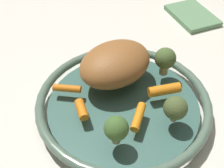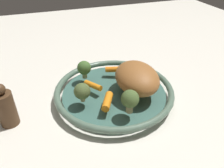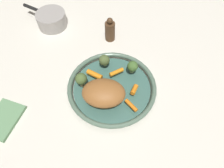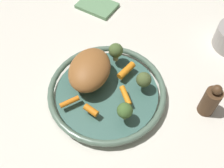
{
  "view_description": "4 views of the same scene",
  "coord_description": "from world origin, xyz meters",
  "px_view_note": "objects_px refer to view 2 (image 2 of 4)",
  "views": [
    {
      "loc": [
        -0.31,
        0.3,
        0.48
      ],
      "look_at": [
        0.02,
        0.02,
        0.07
      ],
      "focal_mm": 50.34,
      "sensor_mm": 36.0,
      "label": 1
    },
    {
      "loc": [
        -0.18,
        -0.5,
        0.4
      ],
      "look_at": [
        -0.01,
        -0.0,
        0.05
      ],
      "focal_mm": 35.46,
      "sensor_mm": 36.0,
      "label": 2
    },
    {
      "loc": [
        0.45,
        0.01,
        0.73
      ],
      "look_at": [
        0.02,
        0.0,
        0.08
      ],
      "focal_mm": 34.06,
      "sensor_mm": 36.0,
      "label": 3
    },
    {
      "loc": [
        -0.11,
        0.4,
        0.65
      ],
      "look_at": [
        -0.01,
        -0.0,
        0.06
      ],
      "focal_mm": 40.78,
      "sensor_mm": 36.0,
      "label": 4
    }
  ],
  "objects_px": {
    "serving_bowl": "(114,92)",
    "broccoli_floret_mid": "(84,68)",
    "baby_carrot_right": "(132,68)",
    "baby_carrot_back": "(107,101)",
    "broccoli_floret_small": "(82,91)",
    "baby_carrot_left": "(112,69)",
    "pepper_mill": "(6,107)",
    "baby_carrot_near_rim": "(93,85)",
    "broccoli_floret_large": "(132,99)",
    "roast_chicken_piece": "(137,78)"
  },
  "relations": [
    {
      "from": "serving_bowl",
      "to": "broccoli_floret_mid",
      "type": "distance_m",
      "value": 0.12
    },
    {
      "from": "baby_carrot_right",
      "to": "baby_carrot_back",
      "type": "height_order",
      "value": "baby_carrot_back"
    },
    {
      "from": "serving_bowl",
      "to": "broccoli_floret_small",
      "type": "xyz_separation_m",
      "value": [
        -0.1,
        -0.03,
        0.05
      ]
    },
    {
      "from": "baby_carrot_left",
      "to": "broccoli_floret_small",
      "type": "bearing_deg",
      "value": -136.18
    },
    {
      "from": "broccoli_floret_mid",
      "to": "pepper_mill",
      "type": "bearing_deg",
      "value": -156.79
    },
    {
      "from": "baby_carrot_right",
      "to": "baby_carrot_near_rim",
      "type": "bearing_deg",
      "value": -159.5
    },
    {
      "from": "baby_carrot_right",
      "to": "pepper_mill",
      "type": "distance_m",
      "value": 0.39
    },
    {
      "from": "baby_carrot_near_rim",
      "to": "broccoli_floret_large",
      "type": "distance_m",
      "value": 0.15
    },
    {
      "from": "roast_chicken_piece",
      "to": "baby_carrot_left",
      "type": "distance_m",
      "value": 0.12
    },
    {
      "from": "pepper_mill",
      "to": "roast_chicken_piece",
      "type": "bearing_deg",
      "value": -2.03
    },
    {
      "from": "roast_chicken_piece",
      "to": "baby_carrot_near_rim",
      "type": "relative_size",
      "value": 2.64
    },
    {
      "from": "roast_chicken_piece",
      "to": "broccoli_floret_large",
      "type": "bearing_deg",
      "value": -121.76
    },
    {
      "from": "baby_carrot_right",
      "to": "pepper_mill",
      "type": "bearing_deg",
      "value": -166.94
    },
    {
      "from": "serving_bowl",
      "to": "broccoli_floret_mid",
      "type": "height_order",
      "value": "broccoli_floret_mid"
    },
    {
      "from": "serving_bowl",
      "to": "baby_carrot_left",
      "type": "bearing_deg",
      "value": 74.88
    },
    {
      "from": "baby_carrot_near_rim",
      "to": "baby_carrot_right",
      "type": "distance_m",
      "value": 0.16
    },
    {
      "from": "roast_chicken_piece",
      "to": "baby_carrot_near_rim",
      "type": "xyz_separation_m",
      "value": [
        -0.12,
        0.05,
        -0.03
      ]
    },
    {
      "from": "baby_carrot_back",
      "to": "broccoli_floret_mid",
      "type": "distance_m",
      "value": 0.15
    },
    {
      "from": "broccoli_floret_small",
      "to": "pepper_mill",
      "type": "distance_m",
      "value": 0.19
    },
    {
      "from": "roast_chicken_piece",
      "to": "broccoli_floret_large",
      "type": "distance_m",
      "value": 0.1
    },
    {
      "from": "baby_carrot_right",
      "to": "broccoli_floret_mid",
      "type": "relative_size",
      "value": 1.01
    },
    {
      "from": "baby_carrot_near_rim",
      "to": "roast_chicken_piece",
      "type": "bearing_deg",
      "value": -21.2
    },
    {
      "from": "broccoli_floret_small",
      "to": "baby_carrot_back",
      "type": "bearing_deg",
      "value": -32.86
    },
    {
      "from": "baby_carrot_near_rim",
      "to": "baby_carrot_back",
      "type": "distance_m",
      "value": 0.09
    },
    {
      "from": "broccoli_floret_mid",
      "to": "roast_chicken_piece",
      "type": "bearing_deg",
      "value": -40.46
    },
    {
      "from": "baby_carrot_near_rim",
      "to": "broccoli_floret_large",
      "type": "relative_size",
      "value": 0.94
    },
    {
      "from": "baby_carrot_near_rim",
      "to": "pepper_mill",
      "type": "xyz_separation_m",
      "value": [
        -0.23,
        -0.03,
        0.01
      ]
    },
    {
      "from": "baby_carrot_right",
      "to": "broccoli_floret_large",
      "type": "bearing_deg",
      "value": -114.48
    },
    {
      "from": "broccoli_floret_large",
      "to": "pepper_mill",
      "type": "xyz_separation_m",
      "value": [
        -0.3,
        0.1,
        -0.02
      ]
    },
    {
      "from": "baby_carrot_back",
      "to": "broccoli_floret_small",
      "type": "distance_m",
      "value": 0.07
    },
    {
      "from": "serving_bowl",
      "to": "broccoli_floret_large",
      "type": "distance_m",
      "value": 0.13
    },
    {
      "from": "broccoli_floret_large",
      "to": "baby_carrot_right",
      "type": "bearing_deg",
      "value": 65.52
    },
    {
      "from": "roast_chicken_piece",
      "to": "serving_bowl",
      "type": "bearing_deg",
      "value": 154.02
    },
    {
      "from": "serving_bowl",
      "to": "broccoli_floret_large",
      "type": "height_order",
      "value": "broccoli_floret_large"
    },
    {
      "from": "baby_carrot_near_rim",
      "to": "serving_bowl",
      "type": "bearing_deg",
      "value": -16.16
    },
    {
      "from": "baby_carrot_back",
      "to": "pepper_mill",
      "type": "height_order",
      "value": "pepper_mill"
    },
    {
      "from": "baby_carrot_left",
      "to": "broccoli_floret_small",
      "type": "relative_size",
      "value": 0.78
    },
    {
      "from": "broccoli_floret_large",
      "to": "baby_carrot_back",
      "type": "bearing_deg",
      "value": 136.2
    },
    {
      "from": "serving_bowl",
      "to": "baby_carrot_back",
      "type": "height_order",
      "value": "baby_carrot_back"
    },
    {
      "from": "baby_carrot_back",
      "to": "broccoli_floret_mid",
      "type": "relative_size",
      "value": 1.14
    },
    {
      "from": "pepper_mill",
      "to": "broccoli_floret_small",
      "type": "bearing_deg",
      "value": -5.15
    },
    {
      "from": "baby_carrot_left",
      "to": "broccoli_floret_large",
      "type": "distance_m",
      "value": 0.2
    },
    {
      "from": "serving_bowl",
      "to": "pepper_mill",
      "type": "relative_size",
      "value": 2.89
    },
    {
      "from": "roast_chicken_piece",
      "to": "broccoli_floret_large",
      "type": "relative_size",
      "value": 2.5
    },
    {
      "from": "broccoli_floret_mid",
      "to": "baby_carrot_right",
      "type": "bearing_deg",
      "value": -2.59
    },
    {
      "from": "baby_carrot_right",
      "to": "baby_carrot_left",
      "type": "distance_m",
      "value": 0.07
    },
    {
      "from": "pepper_mill",
      "to": "baby_carrot_near_rim",
      "type": "bearing_deg",
      "value": 8.05
    },
    {
      "from": "baby_carrot_back",
      "to": "baby_carrot_right",
      "type": "bearing_deg",
      "value": 47.03
    },
    {
      "from": "baby_carrot_back",
      "to": "pepper_mill",
      "type": "distance_m",
      "value": 0.25
    },
    {
      "from": "baby_carrot_near_rim",
      "to": "baby_carrot_right",
      "type": "relative_size",
      "value": 1.05
    }
  ]
}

